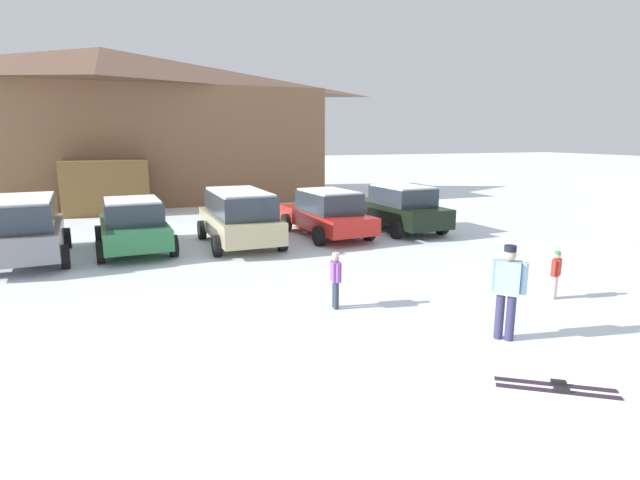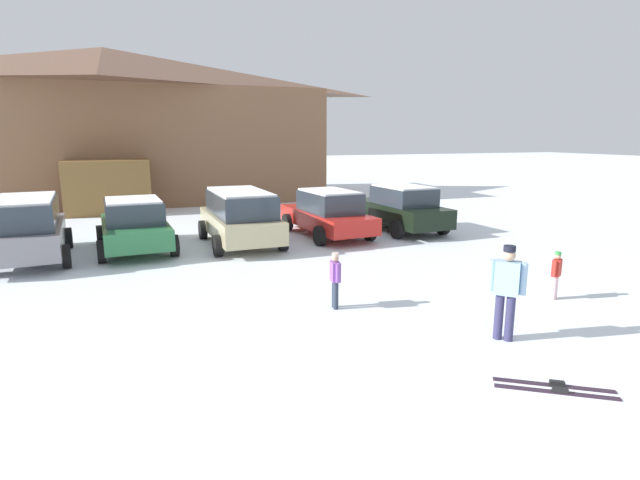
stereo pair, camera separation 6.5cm
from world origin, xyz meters
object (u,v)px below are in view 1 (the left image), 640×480
object	(u,v)px
parked_green_coupe	(133,225)
parked_beige_suv	(239,216)
skier_child_in_purple_jacket	(336,277)
ski_lodge	(106,125)
parked_black_sedan	(400,208)
skier_adult_in_blue_parka	(507,287)
skier_child_in_red_jacket	(556,272)
pair_of_skis	(557,387)
parked_grey_wagon	(26,228)
parked_red_sedan	(327,213)

from	to	relation	value
parked_green_coupe	parked_beige_suv	xyz separation A→B (m)	(3.19, -0.31, 0.13)
skier_child_in_purple_jacket	ski_lodge	bearing A→B (deg)	102.35
parked_black_sedan	parked_beige_suv	bearing A→B (deg)	-176.62
skier_child_in_purple_jacket	parked_green_coupe	bearing A→B (deg)	117.83
parked_green_coupe	parked_black_sedan	bearing A→B (deg)	0.29
skier_adult_in_blue_parka	skier_child_in_red_jacket	xyz separation A→B (m)	(2.56, 1.37, -0.35)
skier_child_in_red_jacket	skier_adult_in_blue_parka	bearing A→B (deg)	-151.82
pair_of_skis	parked_grey_wagon	bearing A→B (deg)	126.42
parked_grey_wagon	parked_black_sedan	xyz separation A→B (m)	(12.08, 0.30, -0.11)
parked_red_sedan	skier_child_in_red_jacket	world-z (taller)	parked_red_sedan
parked_red_sedan	pair_of_skis	xyz separation A→B (m)	(-1.08, -11.24, -0.80)
parked_black_sedan	skier_adult_in_blue_parka	xyz separation A→B (m)	(-3.49, -9.58, 0.10)
ski_lodge	parked_green_coupe	bearing A→B (deg)	-86.46
parked_grey_wagon	parked_beige_suv	distance (m)	6.00
skier_child_in_red_jacket	pair_of_skis	bearing A→B (deg)	-135.38
ski_lodge	parked_green_coupe	size ratio (longest dim) A/B	5.24
ski_lodge	skier_child_in_purple_jacket	bearing A→B (deg)	-77.65
parked_grey_wagon	parked_red_sedan	distance (m)	9.16
parked_grey_wagon	pair_of_skis	xyz separation A→B (m)	(8.08, -10.95, -0.94)
ski_lodge	parked_black_sedan	world-z (taller)	ski_lodge
parked_green_coupe	skier_adult_in_blue_parka	distance (m)	11.16
skier_adult_in_blue_parka	ski_lodge	bearing A→B (deg)	105.91
skier_child_in_red_jacket	ski_lodge	bearing A→B (deg)	112.76
ski_lodge	parked_red_sedan	size ratio (longest dim) A/B	4.82
parked_green_coupe	skier_child_in_purple_jacket	distance (m)	7.92
parked_grey_wagon	pair_of_skis	size ratio (longest dim) A/B	3.00
parked_beige_suv	skier_adult_in_blue_parka	bearing A→B (deg)	-74.26
parked_green_coupe	parked_red_sedan	xyz separation A→B (m)	(6.35, 0.04, 0.00)
parked_black_sedan	skier_child_in_purple_jacket	bearing A→B (deg)	-128.36
parked_grey_wagon	parked_black_sedan	size ratio (longest dim) A/B	1.00
ski_lodge	parked_beige_suv	distance (m)	14.99
ski_lodge	skier_adult_in_blue_parka	xyz separation A→B (m)	(6.65, -23.31, -3.10)
skier_adult_in_blue_parka	skier_child_in_red_jacket	world-z (taller)	skier_adult_in_blue_parka
parked_beige_suv	ski_lodge	bearing A→B (deg)	106.02
ski_lodge	skier_child_in_purple_jacket	world-z (taller)	ski_lodge
parked_red_sedan	skier_child_in_purple_jacket	size ratio (longest dim) A/B	4.00
parked_black_sedan	ski_lodge	bearing A→B (deg)	126.41
parked_green_coupe	skier_child_in_purple_jacket	xyz separation A→B (m)	(3.70, -7.00, -0.16)
ski_lodge	parked_black_sedan	distance (m)	17.36
parked_beige_suv	skier_child_in_red_jacket	distance (m)	9.40
ski_lodge	pair_of_skis	distance (m)	26.03
parked_beige_suv	pair_of_skis	bearing A→B (deg)	-79.19
ski_lodge	skier_child_in_purple_jacket	size ratio (longest dim) A/B	19.24
parked_grey_wagon	parked_green_coupe	world-z (taller)	parked_grey_wagon
parked_black_sedan	parked_grey_wagon	bearing A→B (deg)	-178.59
parked_beige_suv	pair_of_skis	world-z (taller)	parked_beige_suv
parked_green_coupe	skier_child_in_purple_jacket	bearing A→B (deg)	-62.17
parked_beige_suv	parked_red_sedan	distance (m)	3.18
ski_lodge	parked_grey_wagon	distance (m)	14.50
parked_beige_suv	skier_adult_in_blue_parka	xyz separation A→B (m)	(2.60, -9.22, -0.00)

